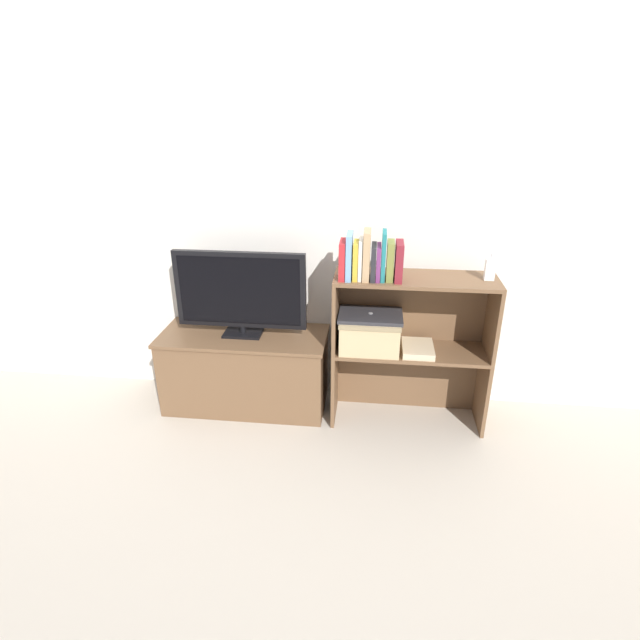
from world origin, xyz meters
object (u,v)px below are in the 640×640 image
object	(u,v)px
book_tan	(367,255)
baby_monitor	(490,270)
book_crimson	(343,260)
book_ivory	(361,259)
book_maroon	(399,261)
magazine_stack	(418,349)
book_olive	(390,261)
book_skyblue	(349,256)
tv	(240,292)
book_charcoal	(373,262)
book_plum	(378,262)
book_mustard	(356,260)
book_teal	(384,256)
tv_stand	(246,370)
laptop	(371,315)
storage_basket_left	(370,331)

from	to	relation	value
book_tan	baby_monitor	bearing A→B (deg)	4.58
book_crimson	book_ivory	bearing A→B (deg)	0.00
book_maroon	magazine_stack	bearing A→B (deg)	8.11
book_maroon	book_ivory	bearing A→B (deg)	180.00
book_ivory	book_olive	distance (m)	0.15
book_skyblue	tv	bearing A→B (deg)	171.22
book_crimson	book_charcoal	distance (m)	0.16
book_plum	magazine_stack	bearing A→B (deg)	4.61
book_skyblue	book_mustard	world-z (taller)	book_skyblue
book_teal	book_maroon	world-z (taller)	book_teal
tv_stand	laptop	xyz separation A→B (m)	(0.74, -0.06, 0.42)
book_maroon	baby_monitor	bearing A→B (deg)	6.18
tv_stand	tv	size ratio (longest dim) A/B	1.31
book_plum	book_olive	bearing A→B (deg)	0.00
tv	storage_basket_left	xyz separation A→B (m)	(0.74, -0.06, -0.18)
book_ivory	book_tan	size ratio (longest dim) A/B	0.83
tv_stand	book_teal	size ratio (longest dim) A/B	3.89
book_skyblue	book_charcoal	xyz separation A→B (m)	(0.12, 0.00, -0.03)
tv	book_olive	bearing A→B (deg)	-6.57
book_plum	storage_basket_left	xyz separation A→B (m)	(-0.03, 0.04, -0.41)
tv_stand	book_olive	xyz separation A→B (m)	(0.82, -0.10, 0.74)
storage_basket_left	book_maroon	bearing A→B (deg)	-15.07
book_maroon	laptop	bearing A→B (deg)	164.93
storage_basket_left	magazine_stack	bearing A→B (deg)	-3.52
book_mustard	book_plum	distance (m)	0.12
book_plum	book_maroon	bearing A→B (deg)	0.00
tv_stand	laptop	bearing A→B (deg)	-4.74
book_teal	book_maroon	size ratio (longest dim) A/B	1.27
book_skyblue	book_maroon	xyz separation A→B (m)	(0.25, 0.00, -0.02)
tv_stand	book_skyblue	xyz separation A→B (m)	(0.61, -0.10, 0.76)
magazine_stack	book_ivory	bearing A→B (deg)	-176.67
book_ivory	laptop	bearing A→B (deg)	29.37
book_crimson	storage_basket_left	xyz separation A→B (m)	(0.16, 0.04, -0.41)
book_maroon	magazine_stack	xyz separation A→B (m)	(0.13, 0.02, -0.50)
book_ivory	book_olive	world-z (taller)	book_ivory
book_crimson	book_olive	xyz separation A→B (m)	(0.24, 0.00, 0.00)
tv	storage_basket_left	world-z (taller)	tv
book_skyblue	book_olive	world-z (taller)	book_skyblue
book_skyblue	laptop	distance (m)	0.36
book_charcoal	storage_basket_left	world-z (taller)	book_charcoal
tv_stand	book_plum	distance (m)	1.06
book_ivory	book_maroon	size ratio (longest dim) A/B	1.05
book_mustard	baby_monitor	size ratio (longest dim) A/B	1.40
book_skyblue	baby_monitor	distance (m)	0.72
tv_stand	book_crimson	xyz separation A→B (m)	(0.58, -0.10, 0.74)
book_olive	book_tan	bearing A→B (deg)	180.00
tv_stand	book_tan	bearing A→B (deg)	-7.82
book_teal	baby_monitor	bearing A→B (deg)	5.29
book_mustard	book_teal	size ratio (longest dim) A/B	0.77
tv_stand	book_skyblue	world-z (taller)	book_skyblue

